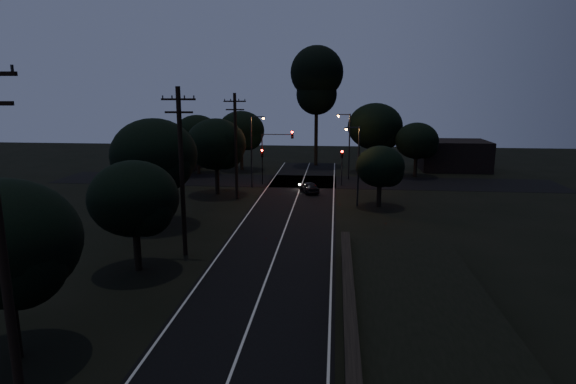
{
  "coord_description": "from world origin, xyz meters",
  "views": [
    {
      "loc": [
        3.85,
        -14.74,
        10.76
      ],
      "look_at": [
        0.0,
        24.0,
        2.5
      ],
      "focal_mm": 30.0,
      "sensor_mm": 36.0,
      "label": 1
    }
  ],
  "objects_px": {
    "utility_pole_far": "(236,145)",
    "tall_pine": "(317,80)",
    "utility_pole_near": "(1,245)",
    "signal_mast": "(277,147)",
    "streetlight_b": "(348,142)",
    "car": "(309,187)",
    "utility_pole_mid": "(182,170)",
    "streetlight_c": "(357,161)",
    "signal_right": "(342,161)",
    "signal_left": "(262,160)",
    "streetlight_a": "(253,146)"
  },
  "relations": [
    {
      "from": "utility_pole_mid",
      "to": "streetlight_c",
      "type": "bearing_deg",
      "value": 51.74
    },
    {
      "from": "tall_pine",
      "to": "car",
      "type": "xyz_separation_m",
      "value": [
        0.12,
        -19.44,
        -11.61
      ]
    },
    {
      "from": "signal_right",
      "to": "streetlight_a",
      "type": "distance_m",
      "value": 10.26
    },
    {
      "from": "utility_pole_near",
      "to": "tall_pine",
      "type": "relative_size",
      "value": 0.71
    },
    {
      "from": "signal_left",
      "to": "signal_mast",
      "type": "relative_size",
      "value": 0.66
    },
    {
      "from": "utility_pole_near",
      "to": "utility_pole_far",
      "type": "xyz_separation_m",
      "value": [
        0.0,
        34.0,
        -0.76
      ]
    },
    {
      "from": "signal_right",
      "to": "streetlight_c",
      "type": "bearing_deg",
      "value": -82.98
    },
    {
      "from": "utility_pole_near",
      "to": "utility_pole_far",
      "type": "relative_size",
      "value": 1.14
    },
    {
      "from": "streetlight_b",
      "to": "signal_left",
      "type": "bearing_deg",
      "value": -157.95
    },
    {
      "from": "utility_pole_near",
      "to": "signal_mast",
      "type": "height_order",
      "value": "utility_pole_near"
    },
    {
      "from": "streetlight_a",
      "to": "streetlight_b",
      "type": "distance_m",
      "value": 12.19
    },
    {
      "from": "utility_pole_mid",
      "to": "utility_pole_far",
      "type": "relative_size",
      "value": 1.05
    },
    {
      "from": "utility_pole_far",
      "to": "tall_pine",
      "type": "distance_m",
      "value": 24.97
    },
    {
      "from": "utility_pole_mid",
      "to": "signal_left",
      "type": "height_order",
      "value": "utility_pole_mid"
    },
    {
      "from": "utility_pole_mid",
      "to": "tall_pine",
      "type": "distance_m",
      "value": 41.12
    },
    {
      "from": "utility_pole_far",
      "to": "signal_mast",
      "type": "relative_size",
      "value": 1.68
    },
    {
      "from": "signal_right",
      "to": "utility_pole_far",
      "type": "bearing_deg",
      "value": -143.0
    },
    {
      "from": "tall_pine",
      "to": "car",
      "type": "distance_m",
      "value": 22.64
    },
    {
      "from": "streetlight_b",
      "to": "car",
      "type": "relative_size",
      "value": 2.26
    },
    {
      "from": "signal_left",
      "to": "streetlight_b",
      "type": "xyz_separation_m",
      "value": [
        9.91,
        4.01,
        1.8
      ]
    },
    {
      "from": "signal_right",
      "to": "streetlight_c",
      "type": "height_order",
      "value": "streetlight_c"
    },
    {
      "from": "utility_pole_far",
      "to": "streetlight_b",
      "type": "relative_size",
      "value": 1.31
    },
    {
      "from": "utility_pole_far",
      "to": "streetlight_c",
      "type": "distance_m",
      "value": 12.05
    },
    {
      "from": "signal_mast",
      "to": "car",
      "type": "height_order",
      "value": "signal_mast"
    },
    {
      "from": "utility_pole_far",
      "to": "streetlight_c",
      "type": "height_order",
      "value": "utility_pole_far"
    },
    {
      "from": "utility_pole_near",
      "to": "signal_right",
      "type": "distance_m",
      "value": 43.44
    },
    {
      "from": "streetlight_b",
      "to": "utility_pole_near",
      "type": "bearing_deg",
      "value": -103.81
    },
    {
      "from": "car",
      "to": "streetlight_a",
      "type": "bearing_deg",
      "value": -41.1
    },
    {
      "from": "streetlight_c",
      "to": "streetlight_a",
      "type": "bearing_deg",
      "value": 144.31
    },
    {
      "from": "utility_pole_near",
      "to": "tall_pine",
      "type": "height_order",
      "value": "tall_pine"
    },
    {
      "from": "signal_mast",
      "to": "signal_left",
      "type": "bearing_deg",
      "value": -179.87
    },
    {
      "from": "streetlight_b",
      "to": "signal_right",
      "type": "bearing_deg",
      "value": -100.0
    },
    {
      "from": "streetlight_b",
      "to": "utility_pole_mid",
      "type": "bearing_deg",
      "value": -111.3
    },
    {
      "from": "signal_left",
      "to": "signal_right",
      "type": "height_order",
      "value": "same"
    },
    {
      "from": "signal_mast",
      "to": "streetlight_b",
      "type": "xyz_separation_m",
      "value": [
        8.22,
        4.01,
        0.3
      ]
    },
    {
      "from": "utility_pole_near",
      "to": "streetlight_a",
      "type": "xyz_separation_m",
      "value": [
        0.69,
        40.0,
        -1.61
      ]
    },
    {
      "from": "signal_right",
      "to": "streetlight_a",
      "type": "xyz_separation_m",
      "value": [
        -9.91,
        -1.99,
        1.8
      ]
    },
    {
      "from": "utility_pole_far",
      "to": "signal_left",
      "type": "xyz_separation_m",
      "value": [
        1.4,
        7.99,
        -2.65
      ]
    },
    {
      "from": "utility_pole_mid",
      "to": "signal_right",
      "type": "xyz_separation_m",
      "value": [
        10.6,
        24.99,
        -2.9
      ]
    },
    {
      "from": "utility_pole_far",
      "to": "car",
      "type": "relative_size",
      "value": 2.97
    },
    {
      "from": "signal_mast",
      "to": "car",
      "type": "xyz_separation_m",
      "value": [
        4.04,
        -4.43,
        -3.74
      ]
    },
    {
      "from": "utility_pole_mid",
      "to": "car",
      "type": "bearing_deg",
      "value": 70.89
    },
    {
      "from": "streetlight_c",
      "to": "utility_pole_far",
      "type": "bearing_deg",
      "value": 170.4
    },
    {
      "from": "streetlight_b",
      "to": "car",
      "type": "distance_m",
      "value": 10.25
    },
    {
      "from": "signal_right",
      "to": "streetlight_b",
      "type": "relative_size",
      "value": 0.51
    },
    {
      "from": "utility_pole_far",
      "to": "streetlight_b",
      "type": "xyz_separation_m",
      "value": [
        11.31,
        12.0,
        -0.85
      ]
    },
    {
      "from": "utility_pole_far",
      "to": "streetlight_a",
      "type": "xyz_separation_m",
      "value": [
        0.69,
        6.0,
        -0.85
      ]
    },
    {
      "from": "utility_pole_far",
      "to": "streetlight_a",
      "type": "height_order",
      "value": "utility_pole_far"
    },
    {
      "from": "utility_pole_far",
      "to": "streetlight_a",
      "type": "distance_m",
      "value": 6.1
    },
    {
      "from": "utility_pole_mid",
      "to": "streetlight_b",
      "type": "relative_size",
      "value": 1.38
    }
  ]
}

